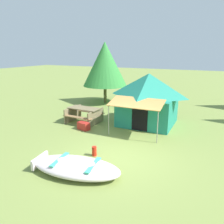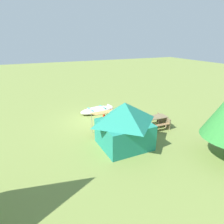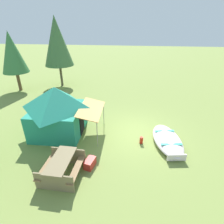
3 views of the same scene
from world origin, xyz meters
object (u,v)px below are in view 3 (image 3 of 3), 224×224
object	(u,v)px
picnic_table	(62,166)
canvas_cabin_tent	(57,110)
cooler_box	(90,163)
fuel_can	(141,140)
pine_tree_back_left	(57,41)
pine_tree_back_right	(12,53)
beached_rowboat	(168,140)

from	to	relation	value
picnic_table	canvas_cabin_tent	bearing A→B (deg)	22.80
cooler_box	fuel_can	distance (m)	2.88
canvas_cabin_tent	cooler_box	world-z (taller)	canvas_cabin_tent
cooler_box	pine_tree_back_left	distance (m)	12.08
canvas_cabin_tent	pine_tree_back_right	distance (m)	8.78
pine_tree_back_left	fuel_can	bearing A→B (deg)	-139.06
cooler_box	picnic_table	bearing A→B (deg)	122.13
pine_tree_back_left	pine_tree_back_right	bearing A→B (deg)	118.98
beached_rowboat	pine_tree_back_right	xyz separation A→B (m)	(6.51, 11.73, 2.99)
pine_tree_back_left	pine_tree_back_right	xyz separation A→B (m)	(-1.76, 3.17, -0.72)
picnic_table	cooler_box	xyz separation A→B (m)	(0.60, -0.96, -0.30)
beached_rowboat	cooler_box	bearing A→B (deg)	120.30
picnic_table	fuel_can	bearing A→B (deg)	-51.30
picnic_table	cooler_box	distance (m)	1.17
fuel_can	pine_tree_back_right	xyz separation A→B (m)	(6.63, 10.44, 3.03)
cooler_box	pine_tree_back_left	world-z (taller)	pine_tree_back_left
picnic_table	fuel_can	size ratio (longest dim) A/B	4.75
beached_rowboat	fuel_can	size ratio (longest dim) A/B	8.46
picnic_table	cooler_box	size ratio (longest dim) A/B	2.88
beached_rowboat	pine_tree_back_left	xyz separation A→B (m)	(8.27, 8.55, 3.70)
cooler_box	pine_tree_back_right	world-z (taller)	pine_tree_back_right
cooler_box	pine_tree_back_left	size ratio (longest dim) A/B	0.10
beached_rowboat	cooler_box	distance (m)	4.00
canvas_cabin_tent	pine_tree_back_left	bearing A→B (deg)	20.06
canvas_cabin_tent	pine_tree_back_right	bearing A→B (deg)	44.75
picnic_table	pine_tree_back_left	xyz separation A→B (m)	(10.89, 4.14, 3.44)
cooler_box	pine_tree_back_left	bearing A→B (deg)	26.39
canvas_cabin_tent	picnic_table	xyz separation A→B (m)	(-3.04, -1.28, -0.86)
picnic_table	pine_tree_back_left	world-z (taller)	pine_tree_back_left
cooler_box	pine_tree_back_right	distance (m)	12.26
pine_tree_back_right	fuel_can	bearing A→B (deg)	-122.40
pine_tree_back_right	cooler_box	bearing A→B (deg)	-135.86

